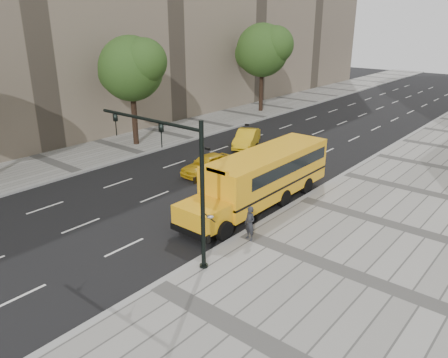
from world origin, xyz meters
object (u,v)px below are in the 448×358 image
Objects in this scene: taxi_far at (247,138)px; pedestrian at (250,223)px; taxi_near at (208,164)px; tree_b at (132,68)px; school_bus at (265,174)px; traffic_signal at (177,171)px; tree_c at (263,50)px.

taxi_far is 16.20m from pedestrian.
taxi_far is at bearing 109.15° from taxi_near.
tree_b reaches higher than pedestrian.
traffic_signal is (0.69, -7.42, 2.33)m from school_bus.
taxi_far is (-7.73, 8.61, -1.06)m from school_bus.
tree_c reaches higher than school_bus.
school_bus is 1.81× the size of traffic_signal.
pedestrian is at bearing -55.89° from tree_c.
pedestrian reaches higher than taxi_far.
school_bus is 4.81m from pedestrian.
tree_c reaches higher than tree_b.
pedestrian is (2.12, -4.25, -0.79)m from school_bus.
tree_c is 5.75× the size of pedestrian.
taxi_near is 11.64m from traffic_signal.
tree_b is 0.76× the size of school_bus.
pedestrian reaches higher than taxi_near.
taxi_near is at bearing -9.01° from tree_b.
tree_b is at bearing 169.20° from pedestrian.
tree_c is 22.13m from taxi_near.
tree_c is at bearing 95.73° from taxi_far.
taxi_far is (7.17, 5.52, -5.55)m from tree_b.
traffic_signal reaches higher than taxi_near.
pedestrian is at bearing -33.28° from taxi_near.
taxi_near is 9.85m from pedestrian.
school_bus reaches higher than pedestrian.
traffic_signal is (15.60, -10.51, -2.17)m from tree_b.
tree_b is at bearing 174.41° from taxi_near.
tree_c is at bearing 125.50° from school_bus.
tree_b is 18.93m from traffic_signal.
tree_b is 10.80m from taxi_near.
traffic_signal is at bearing -86.81° from taxi_far.
taxi_far is 18.42m from traffic_signal.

